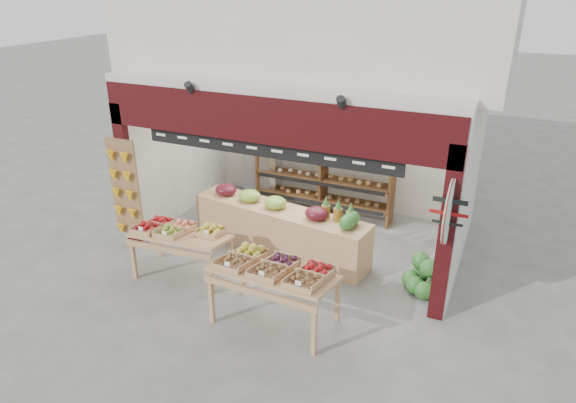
# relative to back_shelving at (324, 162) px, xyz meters

# --- Properties ---
(ground) EXTENTS (60.00, 60.00, 0.00)m
(ground) POSITION_rel_back_shelving_xyz_m (0.04, -1.66, -1.12)
(ground) COLOR #60605B
(ground) RESTS_ON ground
(shop_structure) EXTENTS (6.36, 5.12, 5.40)m
(shop_structure) POSITION_rel_back_shelving_xyz_m (0.04, -0.04, 2.80)
(shop_structure) COLOR silver
(shop_structure) RESTS_ON ground
(banana_board) EXTENTS (0.60, 0.15, 1.80)m
(banana_board) POSITION_rel_back_shelving_xyz_m (-2.69, -2.83, -0.01)
(banana_board) COLOR olive
(banana_board) RESTS_ON ground
(gift_sign) EXTENTS (0.04, 0.93, 0.92)m
(gift_sign) POSITION_rel_back_shelving_xyz_m (2.79, -2.80, 0.63)
(gift_sign) COLOR #C2F4DD
(gift_sign) RESTS_ON ground
(back_shelving) EXTENTS (2.90, 0.47, 1.80)m
(back_shelving) POSITION_rel_back_shelving_xyz_m (0.00, 0.00, 0.00)
(back_shelving) COLOR brown
(back_shelving) RESTS_ON ground
(refrigerator) EXTENTS (0.81, 0.81, 1.79)m
(refrigerator) POSITION_rel_back_shelving_xyz_m (-1.47, 0.20, -0.23)
(refrigerator) COLOR #B7BABE
(refrigerator) RESTS_ON ground
(cardboard_stack) EXTENTS (0.99, 0.76, 0.60)m
(cardboard_stack) POSITION_rel_back_shelving_xyz_m (-1.40, -1.21, -0.90)
(cardboard_stack) COLOR beige
(cardboard_stack) RESTS_ON ground
(mid_counter) EXTENTS (3.39, 1.12, 1.05)m
(mid_counter) POSITION_rel_back_shelving_xyz_m (-0.13, -1.86, -0.67)
(mid_counter) COLOR tan
(mid_counter) RESTS_ON ground
(display_table_left) EXTENTS (1.59, 0.97, 0.98)m
(display_table_left) POSITION_rel_back_shelving_xyz_m (-1.35, -3.22, -0.37)
(display_table_left) COLOR tan
(display_table_left) RESTS_ON ground
(display_table_right) EXTENTS (1.74, 1.01, 1.08)m
(display_table_right) POSITION_rel_back_shelving_xyz_m (0.69, -3.76, -0.27)
(display_table_right) COLOR tan
(display_table_right) RESTS_ON ground
(watermelon_pile) EXTENTS (0.70, 0.72, 0.55)m
(watermelon_pile) POSITION_rel_back_shelving_xyz_m (2.49, -2.08, -0.91)
(watermelon_pile) COLOR #1B4E1A
(watermelon_pile) RESTS_ON ground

